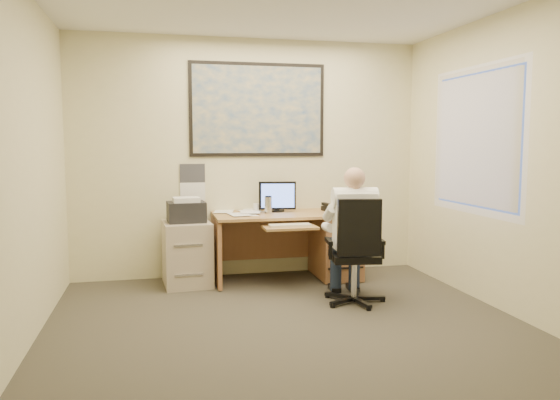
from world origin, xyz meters
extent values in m
cube|color=#3B372D|center=(0.00, 0.00, 0.00)|extent=(4.00, 4.50, 0.00)
cube|color=beige|center=(0.00, 2.25, 1.35)|extent=(4.00, 0.00, 2.70)
cube|color=beige|center=(0.00, -2.25, 1.35)|extent=(4.00, 0.00, 2.70)
cube|color=beige|center=(-2.00, 0.00, 1.35)|extent=(0.00, 4.50, 2.70)
cube|color=beige|center=(2.00, 0.00, 1.35)|extent=(0.00, 4.50, 2.70)
cube|color=#A97F48|center=(0.35, 1.88, 0.73)|extent=(1.60, 0.75, 0.03)
cube|color=#A56D43|center=(0.92, 1.88, 0.36)|extent=(0.45, 0.70, 0.70)
cube|color=#A56D43|center=(-0.43, 1.88, 0.36)|extent=(0.04, 0.70, 0.70)
cube|color=#A56D43|center=(0.35, 2.22, 0.45)|extent=(1.55, 0.03, 0.55)
cylinder|color=black|center=(0.27, 2.02, 0.76)|extent=(0.17, 0.17, 0.02)
cube|color=black|center=(0.27, 2.00, 0.94)|extent=(0.42, 0.10, 0.31)
cube|color=#587FF1|center=(0.27, 1.98, 0.94)|extent=(0.37, 0.06, 0.27)
cube|color=#A97F48|center=(0.28, 1.43, 0.66)|extent=(0.55, 0.30, 0.02)
cube|color=beige|center=(0.28, 1.43, 0.68)|extent=(0.43, 0.14, 0.02)
cube|color=black|center=(0.92, 1.96, 0.78)|extent=(0.25, 0.24, 0.05)
cylinder|color=silver|center=(0.15, 1.89, 0.84)|extent=(0.08, 0.08, 0.18)
cylinder|color=white|center=(0.05, 2.08, 0.80)|extent=(0.07, 0.07, 0.09)
cube|color=white|center=(-0.10, 1.88, 0.76)|extent=(0.60, 0.56, 0.02)
cube|color=#1E4C93|center=(0.10, 2.23, 1.90)|extent=(1.56, 0.03, 1.06)
cube|color=white|center=(-0.65, 2.24, 1.08)|extent=(0.28, 0.01, 0.42)
cube|color=#B7A894|center=(-0.75, 1.90, 0.34)|extent=(0.53, 0.62, 0.68)
cube|color=black|center=(-0.75, 1.90, 0.79)|extent=(0.41, 0.37, 0.22)
cube|color=white|center=(-0.75, 1.88, 0.92)|extent=(0.29, 0.23, 0.05)
cylinder|color=silver|center=(0.77, 0.88, 0.24)|extent=(0.06, 0.06, 0.38)
cube|color=black|center=(0.77, 0.88, 0.45)|extent=(0.50, 0.50, 0.07)
cube|color=black|center=(0.81, 0.66, 0.76)|extent=(0.40, 0.12, 0.52)
camera|label=1|loc=(-1.05, -3.95, 1.53)|focal=35.00mm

